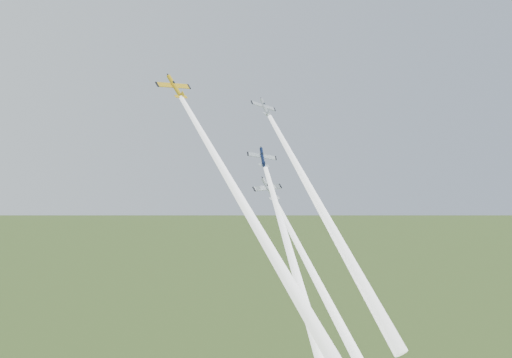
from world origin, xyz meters
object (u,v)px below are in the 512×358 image
Objects in this scene: plane_silver_low at (269,189)px; plane_navy at (262,157)px; plane_silver_right at (264,107)px; plane_yellow at (175,87)px.

plane_navy is at bearing 84.77° from plane_silver_low.
plane_silver_right is 21.86m from plane_silver_low.
plane_navy is 7.44m from plane_silver_low.
plane_silver_low is (-6.35, -9.56, -18.60)m from plane_silver_right.
plane_silver_low is (16.51, -11.65, -22.00)m from plane_yellow.
plane_silver_low is at bearing -119.57° from plane_silver_right.
plane_yellow reaches higher than plane_silver_right.
plane_yellow is 23.20m from plane_silver_right.
plane_navy is 0.99× the size of plane_silver_right.
plane_silver_right is 0.94× the size of plane_silver_low.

